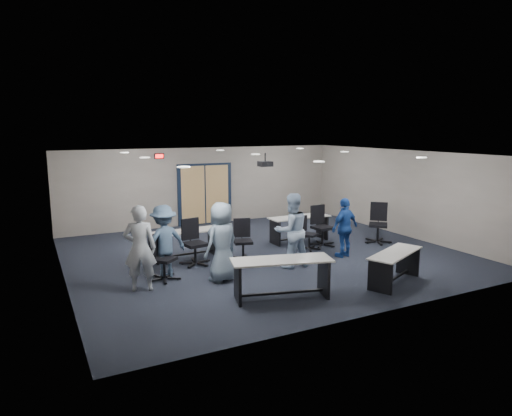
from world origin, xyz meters
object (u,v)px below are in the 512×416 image
chair_back_b (243,240)px  chair_loose_right (378,223)px  table_front_right (395,262)px  person_navy (345,228)px  chair_back_d (323,226)px  person_lightblue (291,231)px  chair_back_c (309,233)px  person_plaid (222,242)px  chair_loose_left (164,257)px  table_front_left (282,272)px  chair_back_a (195,242)px  person_gray (140,248)px  table_back_right (300,224)px  table_back_left (184,239)px  person_back (164,241)px

chair_back_b → chair_loose_right: chair_loose_right is taller
table_front_right → person_navy: size_ratio=1.15×
chair_back_d → person_lightblue: 2.32m
chair_back_c → person_plaid: (-3.19, -1.33, 0.42)m
chair_loose_left → person_navy: 4.80m
table_front_left → chair_back_d: 4.37m
chair_back_a → chair_back_b: chair_back_a is taller
table_front_left → person_gray: (-2.40, 1.72, 0.36)m
chair_back_b → chair_loose_left: bearing=-146.9°
table_front_right → table_back_right: bearing=64.0°
chair_back_d → chair_loose_right: 1.73m
chair_back_b → chair_loose_right: (4.33, -0.20, 0.07)m
table_front_right → table_back_left: size_ratio=0.99×
chair_loose_left → person_gray: bearing=173.4°
person_gray → person_back: size_ratio=1.10×
chair_back_c → person_plaid: 3.49m
chair_back_c → person_lightblue: size_ratio=0.51×
table_front_left → person_plaid: person_plaid is taller
chair_back_b → chair_back_d: (2.66, 0.26, 0.05)m
person_gray → person_navy: size_ratio=1.16×
chair_back_a → person_gray: (-1.63, -1.23, 0.34)m
chair_back_d → chair_loose_left: bearing=-173.9°
table_front_left → person_back: (-1.72, 2.38, 0.28)m
table_front_right → chair_back_b: bearing=101.1°
chair_back_b → table_front_right: bearing=-37.4°
table_back_left → person_plaid: 2.15m
person_gray → chair_back_c: bearing=-149.3°
table_back_left → person_back: (-0.88, -1.26, 0.33)m
table_back_right → chair_loose_left: bearing=-160.7°
chair_back_d → person_plaid: size_ratio=0.65×
table_front_right → person_plaid: person_plaid is taller
chair_loose_right → person_plaid: (-5.44, -1.06, 0.30)m
person_lightblue → person_navy: bearing=-173.5°
chair_loose_left → chair_back_c: bearing=-32.9°
chair_loose_right → person_lightblue: bearing=-123.8°
person_plaid → chair_back_d: bearing=-179.5°
chair_back_d → person_back: bearing=-176.4°
table_front_right → person_back: 5.18m
table_front_left → chair_back_d: size_ratio=1.81×
person_back → chair_back_a: bearing=-159.9°
chair_back_b → table_front_left: bearing=-82.2°
table_back_right → chair_loose_right: 2.32m
chair_back_a → chair_loose_right: 5.59m
table_front_left → table_back_left: bearing=118.2°
table_back_left → person_plaid: (0.20, -2.10, 0.39)m
chair_back_c → chair_loose_right: 2.27m
chair_back_a → person_back: size_ratio=0.69×
table_back_right → chair_loose_right: (1.99, -1.20, 0.07)m
table_front_left → person_back: bearing=141.0°
person_back → chair_loose_left: bearing=61.2°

